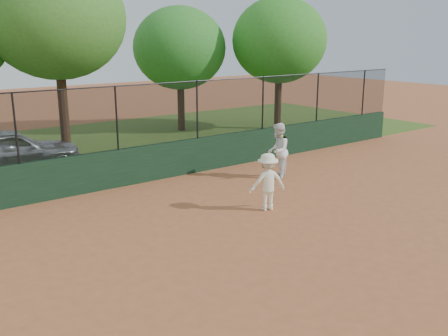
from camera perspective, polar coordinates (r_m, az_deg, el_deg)
ground at (r=11.77m, az=3.36°, el=-8.47°), size 80.00×80.00×0.00m
back_wall at (r=16.37m, az=-10.29°, el=0.26°), size 26.00×0.20×1.20m
grass_strip at (r=21.90m, az=-17.36°, el=1.90°), size 36.00×12.00×0.01m
parked_car at (r=18.64m, az=-23.50°, el=1.72°), size 4.84×2.02×1.64m
player_second at (r=16.79m, az=6.17°, el=1.97°), size 1.16×1.12×1.88m
player_main at (r=13.67m, az=4.99°, el=-1.59°), size 1.17×0.89×2.08m
fence_assembly at (r=16.03m, az=-10.65°, el=5.91°), size 26.00×0.06×2.00m
tree_2 at (r=20.03m, az=-18.65°, el=15.88°), size 5.19×4.72×7.53m
tree_3 at (r=25.25m, az=-5.07°, el=13.47°), size 4.68×4.25×6.10m
tree_4 at (r=25.64m, az=6.38°, el=14.28°), size 4.89×4.44×6.57m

